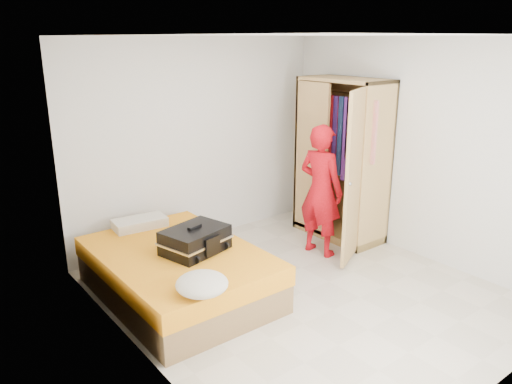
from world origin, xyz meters
TOP-DOWN VIEW (x-y plane):
  - room at (0.00, 0.00)m, footprint 4.00×4.02m
  - bed at (-1.05, 0.76)m, footprint 1.42×2.02m
  - wardrobe at (1.45, 0.84)m, footprint 1.12×1.44m
  - person at (0.88, 0.65)m, footprint 0.49×0.65m
  - suitcase at (-0.91, 0.64)m, footprint 0.74×0.61m
  - round_cushion at (-1.32, -0.14)m, footprint 0.45×0.45m
  - pillow at (-1.06, 1.61)m, footprint 0.61×0.35m

SIDE VIEW (x-z plane):
  - bed at x=-1.05m, z-range 0.00..0.50m
  - pillow at x=-1.06m, z-range 0.50..0.61m
  - round_cushion at x=-1.32m, z-range 0.50..0.67m
  - suitcase at x=-0.91m, z-range 0.48..0.76m
  - person at x=0.88m, z-range 0.00..1.62m
  - wardrobe at x=1.45m, z-range -0.05..2.05m
  - room at x=0.00m, z-range 0.00..2.60m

